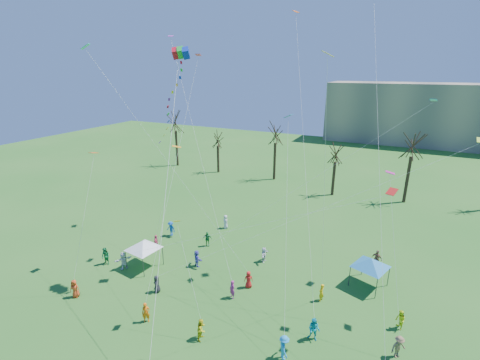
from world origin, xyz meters
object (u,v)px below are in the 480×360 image
at_px(canopy_tent_white, 143,245).
at_px(big_box_kite, 173,106).
at_px(distant_building, 454,116).
at_px(canopy_tent_blue, 371,263).

bearing_deg(canopy_tent_white, big_box_kite, -1.66).
height_order(distant_building, canopy_tent_blue, distant_building).
bearing_deg(distant_building, canopy_tent_blue, -99.94).
height_order(canopy_tent_white, canopy_tent_blue, canopy_tent_white).
relative_size(distant_building, big_box_kite, 2.85).
bearing_deg(canopy_tent_white, distant_building, 66.97).
relative_size(distant_building, canopy_tent_blue, 17.05).
xyz_separation_m(big_box_kite, canopy_tent_white, (-4.65, 0.13, -13.32)).
relative_size(big_box_kite, canopy_tent_white, 5.64).
distance_m(distant_building, big_box_kite, 80.86).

